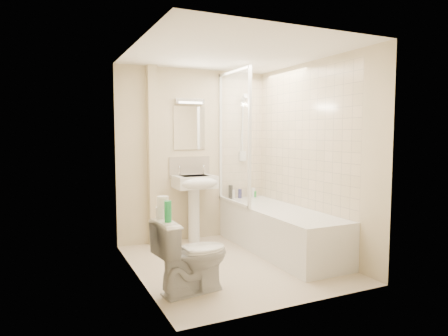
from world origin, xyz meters
name	(u,v)px	position (x,y,z in m)	size (l,w,h in m)	color
floor	(233,263)	(0.00, 0.00, 0.00)	(2.50, 2.50, 0.00)	beige
wall_back	(194,155)	(0.00, 1.25, 1.20)	(2.20, 0.02, 2.40)	beige
wall_left	(137,164)	(-1.10, 0.00, 1.20)	(0.02, 2.50, 2.40)	beige
wall_right	(312,158)	(1.10, 0.00, 1.20)	(0.02, 2.50, 2.40)	beige
ceiling	(234,53)	(0.00, 0.00, 2.40)	(2.20, 2.50, 0.02)	white
tile_back	(242,139)	(0.75, 1.24, 1.42)	(0.70, 0.01, 1.75)	beige
tile_right	(302,140)	(1.09, 0.20, 1.42)	(0.01, 2.10, 1.75)	beige
pipe_boxing	(153,156)	(-0.62, 1.19, 1.20)	(0.12, 0.12, 2.40)	beige
splashback	(190,167)	(-0.08, 1.24, 1.03)	(0.60, 0.01, 0.30)	beige
mirror	(189,128)	(-0.08, 1.24, 1.58)	(0.46, 0.01, 0.60)	white
strip_light	(190,101)	(-0.08, 1.22, 1.95)	(0.42, 0.07, 0.07)	silver
bathtub	(279,229)	(0.75, 0.20, 0.29)	(0.70, 2.10, 0.55)	white
shower_screen	(234,138)	(0.40, 0.80, 1.45)	(0.04, 0.92, 1.80)	white
shower_fixture	(243,131)	(0.75, 1.19, 1.55)	(0.10, 0.16, 0.99)	white
pedestal_sink	(195,189)	(-0.08, 1.01, 0.74)	(0.55, 0.50, 1.06)	white
bottle_black_a	(231,192)	(0.53, 1.16, 0.65)	(0.06, 0.06, 0.20)	black
bottle_white_a	(233,194)	(0.56, 1.16, 0.61)	(0.06, 0.06, 0.13)	silver
bottle_blue	(240,194)	(0.68, 1.16, 0.62)	(0.06, 0.06, 0.13)	#131353
bottle_cream	(249,192)	(0.84, 1.16, 0.63)	(0.05, 0.05, 0.16)	beige
bottle_white_b	(253,192)	(0.91, 1.16, 0.62)	(0.06, 0.06, 0.14)	white
bottle_green	(254,194)	(0.92, 1.16, 0.60)	(0.07, 0.07, 0.09)	green
toilet	(192,255)	(-0.72, -0.58, 0.36)	(0.75, 0.50, 0.72)	white
toilet_roll_lower	(161,212)	(-0.98, -0.47, 0.77)	(0.10, 0.10, 0.10)	white
toilet_roll_upper	(163,202)	(-0.98, -0.52, 0.88)	(0.11, 0.11, 0.11)	white
green_bottle	(168,211)	(-0.98, -0.67, 0.82)	(0.06, 0.06, 0.19)	green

